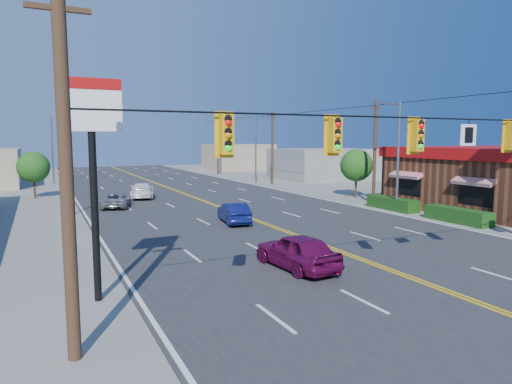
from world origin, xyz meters
name	(u,v)px	position (x,y,z in m)	size (l,w,h in m)	color
ground	(436,289)	(0.00, 0.00, 0.00)	(160.00, 160.00, 0.00)	gray
road	(227,210)	(0.00, 20.00, 0.03)	(20.00, 120.00, 0.06)	#2D2D30
signal_span	(440,151)	(-0.12, 0.00, 4.89)	(24.32, 0.34, 9.00)	#47301E
kfc	(504,177)	(19.90, 12.00, 2.38)	(16.30, 12.40, 4.70)	brown
pizza_hut_sign	(92,143)	(-11.00, 4.00, 5.18)	(1.90, 0.30, 6.85)	black
streetlight_se	(396,150)	(10.79, 14.00, 4.51)	(2.55, 0.25, 8.00)	gray
streetlight_ne	(254,146)	(10.79, 38.00, 4.51)	(2.55, 0.25, 8.00)	gray
streetlight_sw	(67,151)	(-10.79, 22.00, 4.51)	(2.55, 0.25, 8.00)	gray
streetlight_nw	(54,146)	(-10.79, 48.00, 4.51)	(2.55, 0.25, 8.00)	gray
utility_pole_near	(375,153)	(12.20, 18.00, 4.20)	(0.28, 0.28, 8.40)	#47301E
utility_pole_mid	(272,149)	(12.20, 36.00, 4.20)	(0.28, 0.28, 8.40)	#47301E
utility_pole_far	(218,146)	(12.20, 54.00, 4.20)	(0.28, 0.28, 8.40)	#47301E
tree_kfc_rear	(356,165)	(13.50, 22.00, 2.93)	(2.94, 2.94, 4.41)	#47301E
tree_west	(33,167)	(-13.00, 34.00, 2.79)	(2.80, 2.80, 4.20)	#47301E
bld_east_mid	(323,164)	(22.00, 40.00, 2.00)	(12.00, 10.00, 4.00)	gray
bld_east_far	(238,157)	(19.00, 62.00, 2.20)	(10.00, 10.00, 4.40)	tan
car_magenta	(297,252)	(-3.25, 4.24, 0.73)	(1.72, 4.28, 1.46)	#680B41
car_blue	(234,214)	(-1.63, 14.73, 0.64)	(1.36, 3.90, 1.29)	#0E1552
car_white	(142,191)	(-4.31, 29.54, 0.69)	(1.94, 4.76, 1.38)	white
car_silver	(116,201)	(-7.29, 24.67, 0.58)	(1.93, 4.19, 1.16)	#A0A0A5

